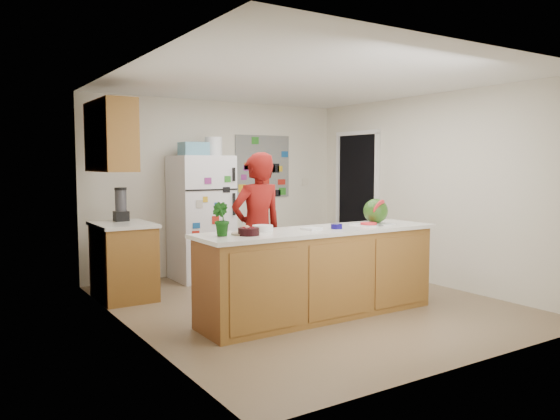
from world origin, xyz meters
TOP-DOWN VIEW (x-y plane):
  - floor at (0.00, 0.00)m, footprint 4.00×4.50m
  - wall_back at (0.00, 2.26)m, footprint 4.00×0.02m
  - wall_left at (-2.01, 0.00)m, footprint 0.02×4.50m
  - wall_right at (2.01, 0.00)m, footprint 0.02×4.50m
  - ceiling at (0.00, 0.00)m, footprint 4.00×4.50m
  - doorway at (1.99, 1.45)m, footprint 0.03×0.85m
  - peninsula_base at (-0.20, -0.50)m, footprint 2.60×0.62m
  - peninsula_top at (-0.20, -0.50)m, footprint 2.68×0.70m
  - side_counter_base at (-1.69, 1.35)m, footprint 0.60×0.80m
  - side_counter_top at (-1.69, 1.35)m, footprint 0.64×0.84m
  - upper_cabinets at (-1.82, 1.30)m, footprint 0.35×1.00m
  - refrigerator at (-0.45, 1.88)m, footprint 0.75×0.70m
  - fridge_top_bin at (-0.55, 1.88)m, footprint 0.35×0.28m
  - photo_collage at (0.75, 2.24)m, footprint 0.95×0.01m
  - person at (-0.56, 0.15)m, footprint 0.64×0.43m
  - blender_appliance at (-1.64, 1.58)m, footprint 0.14×0.14m
  - cutting_board at (0.52, -0.50)m, footprint 0.46×0.37m
  - watermelon at (0.58, -0.48)m, footprint 0.27×0.27m
  - watermelon_slice at (0.42, -0.55)m, footprint 0.18×0.18m
  - cherry_bowl at (-1.07, -0.55)m, footprint 0.23×0.23m
  - white_bowl at (-0.80, -0.35)m, footprint 0.21×0.21m
  - cobalt_bowl at (-0.05, -0.59)m, footprint 0.16×0.16m
  - plate at (-1.06, -0.48)m, footprint 0.33×0.33m
  - paper_towel at (-0.31, -0.50)m, footprint 0.21×0.19m
  - keys at (0.48, -0.65)m, footprint 0.10×0.04m
  - potted_plant at (-1.31, -0.45)m, footprint 0.19×0.21m

SIDE VIEW (x-z plane):
  - floor at x=0.00m, z-range -0.02..0.00m
  - side_counter_base at x=-1.69m, z-range 0.00..0.86m
  - peninsula_base at x=-0.20m, z-range 0.00..0.88m
  - refrigerator at x=-0.45m, z-range 0.00..1.70m
  - person at x=-0.56m, z-range 0.00..1.71m
  - side_counter_top at x=-1.69m, z-range 0.86..0.90m
  - peninsula_top at x=-0.20m, z-range 0.88..0.92m
  - cutting_board at x=0.52m, z-range 0.92..0.93m
  - keys at x=0.48m, z-range 0.92..0.93m
  - plate at x=-1.06m, z-range 0.92..0.94m
  - paper_towel at x=-0.31m, z-range 0.92..0.94m
  - watermelon_slice at x=0.42m, z-range 0.93..0.95m
  - cobalt_bowl at x=-0.05m, z-range 0.92..0.97m
  - white_bowl at x=-0.80m, z-range 0.92..0.98m
  - cherry_bowl at x=-1.07m, z-range 0.92..0.99m
  - doorway at x=1.99m, z-range 0.00..2.04m
  - watermelon at x=0.58m, z-range 0.93..1.20m
  - potted_plant at x=-1.31m, z-range 0.92..1.23m
  - blender_appliance at x=-1.64m, z-range 0.90..1.28m
  - wall_back at x=0.00m, z-range 0.00..2.50m
  - wall_left at x=-2.01m, z-range 0.00..2.50m
  - wall_right at x=2.01m, z-range 0.00..2.50m
  - photo_collage at x=0.75m, z-range 1.08..2.02m
  - fridge_top_bin at x=-0.55m, z-range 1.70..1.88m
  - upper_cabinets at x=-1.82m, z-range 1.50..2.30m
  - ceiling at x=0.00m, z-range 2.50..2.52m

